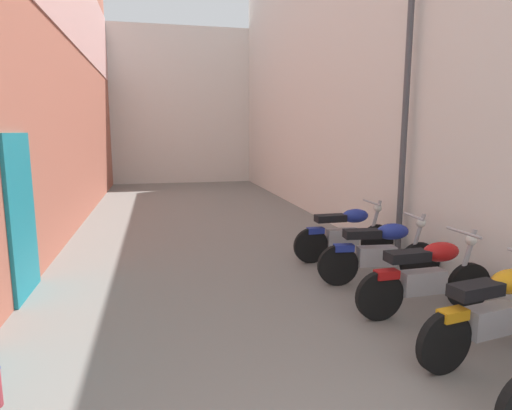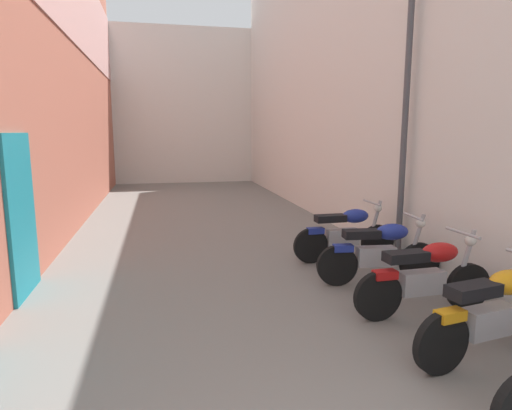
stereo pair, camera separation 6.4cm
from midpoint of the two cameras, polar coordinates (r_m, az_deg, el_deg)
ground_plane at (r=8.33m, az=-4.82°, el=-5.87°), size 34.55×34.55×0.00m
building_left at (r=10.24m, az=-25.46°, el=17.75°), size 0.45×18.55×7.59m
building_right at (r=10.95m, az=10.67°, el=18.13°), size 0.45×18.55×7.74m
building_far_end at (r=20.28m, az=-10.00°, el=12.49°), size 8.90×2.00×6.58m
motorcycle_second at (r=4.90m, az=28.54°, el=-12.13°), size 1.84×0.58×1.04m
motorcycle_third at (r=5.71m, az=21.19°, el=-8.56°), size 1.85×0.58×1.04m
motorcycle_fourth at (r=6.63m, az=15.71°, el=-5.76°), size 1.85×0.58×1.04m
motorcycle_fifth at (r=7.68m, az=11.41°, el=-3.50°), size 1.85×0.58×1.04m
street_lamp at (r=7.52m, az=18.33°, el=14.53°), size 0.79×0.18×5.04m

